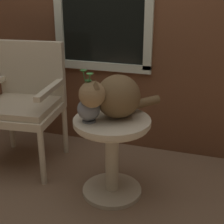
{
  "coord_description": "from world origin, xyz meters",
  "views": [
    {
      "loc": [
        0.76,
        -1.81,
        1.41
      ],
      "look_at": [
        0.15,
        0.1,
        0.63
      ],
      "focal_mm": 52.38,
      "sensor_mm": 36.0,
      "label": 1
    }
  ],
  "objects": [
    {
      "name": "pewter_vase_with_ivy",
      "position": [
        0.02,
        0.01,
        0.68
      ],
      "size": [
        0.15,
        0.15,
        0.34
      ],
      "color": "slate",
      "rests_on": "wicker_side_table"
    },
    {
      "name": "cat",
      "position": [
        0.16,
        0.13,
        0.73
      ],
      "size": [
        0.45,
        0.53,
        0.3
      ],
      "color": "brown",
      "rests_on": "wicker_side_table"
    },
    {
      "name": "wicker_side_table",
      "position": [
        0.15,
        0.1,
        0.39
      ],
      "size": [
        0.52,
        0.52,
        0.58
      ],
      "color": "beige",
      "rests_on": "ground_plane"
    },
    {
      "name": "wicker_chair",
      "position": [
        -0.67,
        0.34,
        0.55
      ],
      "size": [
        0.62,
        0.61,
        0.98
      ],
      "color": "beige",
      "rests_on": "ground_plane"
    },
    {
      "name": "ground_plane",
      "position": [
        0.0,
        0.0,
        0.0
      ],
      "size": [
        6.0,
        6.0,
        0.0
      ],
      "primitive_type": "plane",
      "color": "#7F6047"
    }
  ]
}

